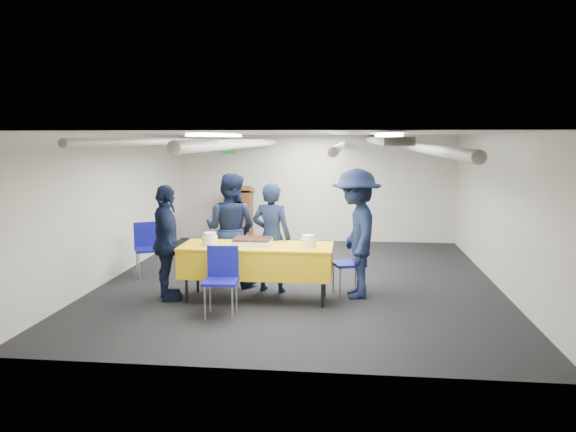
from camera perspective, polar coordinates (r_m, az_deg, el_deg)
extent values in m
plane|color=black|center=(8.94, 1.27, -6.52)|extent=(7.00, 7.00, 0.00)
cube|color=beige|center=(12.18, 2.76, 2.83)|extent=(6.00, 0.02, 2.30)
cube|color=beige|center=(9.47, -17.05, 1.03)|extent=(0.02, 7.00, 2.30)
cube|color=beige|center=(8.97, 20.69, 0.50)|extent=(0.02, 7.00, 2.30)
cube|color=silver|center=(8.66, 1.32, 8.32)|extent=(6.00, 7.00, 0.02)
cylinder|color=silver|center=(9.05, -11.50, 7.45)|extent=(0.10, 6.90, 0.10)
cylinder|color=silver|center=(8.78, -4.59, 7.32)|extent=(0.14, 6.90, 0.14)
cylinder|color=silver|center=(8.62, 5.32, 7.03)|extent=(0.10, 6.90, 0.10)
cylinder|color=silver|center=(8.70, 13.97, 6.58)|extent=(0.14, 6.90, 0.14)
cube|color=gray|center=(8.63, 9.35, 7.62)|extent=(0.28, 6.90, 0.08)
cube|color=white|center=(8.87, -7.16, 8.13)|extent=(0.25, 2.60, 0.04)
cube|color=white|center=(8.64, 10.03, 8.07)|extent=(0.25, 2.60, 0.04)
cube|color=#0C591E|center=(12.38, -6.09, 6.59)|extent=(0.30, 0.04, 0.12)
cylinder|color=black|center=(7.81, -10.26, -7.43)|extent=(0.04, 0.04, 0.36)
cylinder|color=black|center=(7.50, 3.52, -7.95)|extent=(0.04, 0.04, 0.36)
cylinder|color=black|center=(8.33, -9.15, -6.42)|extent=(0.04, 0.04, 0.36)
cylinder|color=black|center=(8.04, 3.72, -6.86)|extent=(0.04, 0.04, 0.36)
cube|color=yellow|center=(7.78, -3.18, -4.59)|extent=(2.07, 0.78, 0.39)
cube|color=yellow|center=(7.74, -3.19, -3.08)|extent=(2.09, 0.80, 0.03)
cube|color=white|center=(7.79, -3.64, -2.66)|extent=(0.52, 0.41, 0.06)
cube|color=black|center=(7.78, -3.64, -2.34)|extent=(0.50, 0.39, 0.03)
sphere|color=navy|center=(7.65, -5.57, -2.55)|extent=(0.04, 0.04, 0.04)
sphere|color=navy|center=(8.00, -5.02, -2.07)|extent=(0.04, 0.04, 0.04)
sphere|color=navy|center=(7.62, -4.73, -2.57)|extent=(0.04, 0.04, 0.04)
sphere|color=navy|center=(7.98, -4.22, -2.09)|extent=(0.04, 0.04, 0.04)
sphere|color=navy|center=(7.60, -3.89, -2.59)|extent=(0.04, 0.04, 0.04)
sphere|color=navy|center=(7.96, -3.41, -2.11)|extent=(0.04, 0.04, 0.04)
sphere|color=navy|center=(7.58, -3.04, -2.61)|extent=(0.04, 0.04, 0.04)
sphere|color=navy|center=(7.94, -2.60, -2.12)|extent=(0.04, 0.04, 0.04)
sphere|color=navy|center=(7.57, -2.19, -2.63)|extent=(0.04, 0.04, 0.04)
sphere|color=navy|center=(7.93, -1.79, -2.14)|extent=(0.04, 0.04, 0.04)
sphere|color=navy|center=(7.74, -5.58, -2.42)|extent=(0.04, 0.04, 0.04)
sphere|color=navy|center=(7.65, -1.93, -2.51)|extent=(0.04, 0.04, 0.04)
sphere|color=navy|center=(7.83, -5.43, -2.30)|extent=(0.04, 0.04, 0.04)
sphere|color=navy|center=(7.74, -1.84, -2.38)|extent=(0.04, 0.04, 0.04)
sphere|color=navy|center=(7.92, -5.30, -2.18)|extent=(0.04, 0.04, 0.04)
sphere|color=navy|center=(7.83, -1.74, -2.26)|extent=(0.04, 0.04, 0.04)
cylinder|color=white|center=(7.81, -7.94, -2.48)|extent=(0.21, 0.21, 0.12)
cylinder|color=white|center=(7.79, -7.95, -1.86)|extent=(0.17, 0.17, 0.05)
cylinder|color=white|center=(7.59, 2.08, -2.74)|extent=(0.20, 0.20, 0.11)
cylinder|color=white|center=(7.57, 2.08, -2.14)|extent=(0.16, 0.16, 0.05)
cube|color=brown|center=(12.03, -5.03, -0.13)|extent=(0.55, 0.45, 1.10)
cube|color=brown|center=(11.93, -5.09, 2.70)|extent=(0.62, 0.53, 0.21)
cylinder|color=gold|center=(11.78, -5.26, 0.43)|extent=(0.28, 0.02, 0.28)
cylinder|color=gray|center=(7.04, -8.45, -8.79)|extent=(0.02, 0.02, 0.43)
cylinder|color=gray|center=(6.98, -5.68, -8.88)|extent=(0.02, 0.02, 0.43)
cylinder|color=gray|center=(7.36, -7.91, -8.03)|extent=(0.02, 0.02, 0.43)
cylinder|color=gray|center=(7.31, -5.27, -8.12)|extent=(0.02, 0.02, 0.43)
cube|color=navy|center=(7.11, -6.86, -6.63)|extent=(0.44, 0.44, 0.04)
cube|color=navy|center=(7.24, -6.62, -4.57)|extent=(0.40, 0.06, 0.40)
cylinder|color=gray|center=(8.25, 4.62, -6.24)|extent=(0.02, 0.02, 0.43)
cylinder|color=gray|center=(7.93, 5.32, -6.82)|extent=(0.02, 0.02, 0.43)
cylinder|color=gray|center=(8.35, 6.87, -6.09)|extent=(0.02, 0.02, 0.43)
cylinder|color=gray|center=(8.04, 7.66, -6.66)|extent=(0.02, 0.02, 0.43)
cube|color=navy|center=(8.09, 6.14, -4.83)|extent=(0.53, 0.53, 0.04)
cube|color=navy|center=(8.10, 7.45, -3.24)|extent=(0.16, 0.39, 0.40)
cylinder|color=gray|center=(9.20, -14.88, -5.00)|extent=(0.02, 0.02, 0.43)
cylinder|color=gray|center=(9.24, -12.78, -4.87)|extent=(0.02, 0.02, 0.43)
cylinder|color=gray|center=(9.53, -15.11, -4.56)|extent=(0.02, 0.02, 0.43)
cylinder|color=gray|center=(9.57, -13.08, -4.44)|extent=(0.02, 0.02, 0.43)
cube|color=navy|center=(9.33, -14.01, -3.31)|extent=(0.57, 0.57, 0.04)
cube|color=navy|center=(9.48, -14.20, -1.79)|extent=(0.37, 0.22, 0.40)
imported|color=black|center=(8.15, -1.68, -2.17)|extent=(0.65, 0.50, 1.60)
imported|color=black|center=(8.55, -5.86, -1.38)|extent=(0.96, 0.82, 1.71)
imported|color=black|center=(7.91, -12.24, -2.67)|extent=(0.75, 1.02, 1.60)
imported|color=black|center=(7.90, 6.92, -1.77)|extent=(0.79, 1.23, 1.81)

